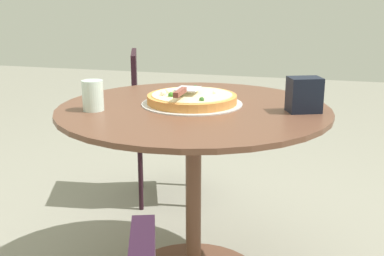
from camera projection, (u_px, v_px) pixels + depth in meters
The scene contains 6 objects.
patio_table at pixel (193, 160), 1.78m from camera, with size 0.98×0.98×0.72m.
pizza_on_tray at pixel (192, 99), 1.76m from camera, with size 0.37×0.37×0.05m.
pizza_server at pixel (184, 91), 1.70m from camera, with size 0.08×0.21×0.02m.
drinking_cup at pixel (93, 95), 1.66m from camera, with size 0.07×0.07×0.11m, color silver.
napkin_dispenser at pixel (304, 95), 1.64m from camera, with size 0.11×0.08×0.12m, color black.
patio_chair_near at pixel (154, 115), 2.60m from camera, with size 0.47×0.47×0.82m.
Camera 1 is at (-0.44, 1.63, 1.11)m, focal length 44.96 mm.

